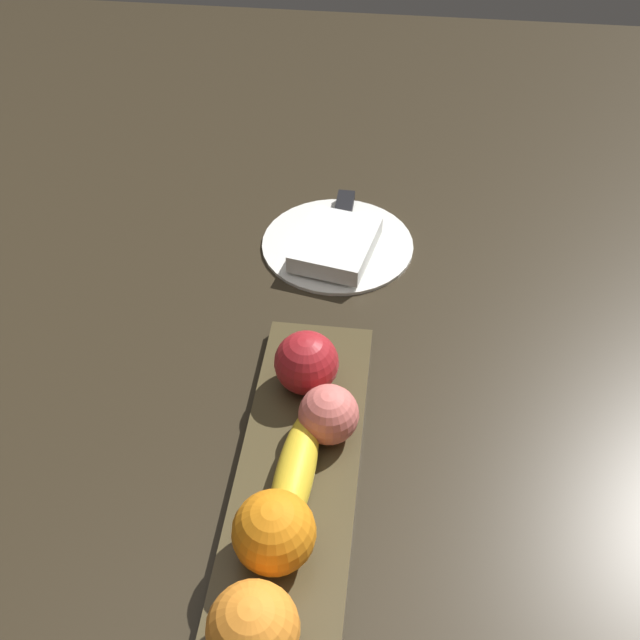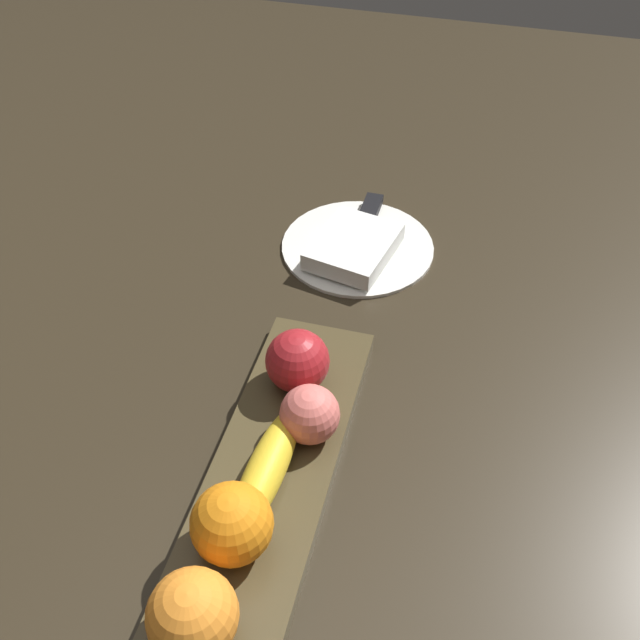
{
  "view_description": "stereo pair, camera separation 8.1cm",
  "coord_description": "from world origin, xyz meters",
  "px_view_note": "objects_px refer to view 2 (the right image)",
  "views": [
    {
      "loc": [
        0.38,
        0.03,
        0.62
      ],
      "look_at": [
        -0.2,
        -0.04,
        0.05
      ],
      "focal_mm": 40.72,
      "sensor_mm": 36.0,
      "label": 1
    },
    {
      "loc": [
        0.36,
        0.11,
        0.62
      ],
      "look_at": [
        -0.2,
        -0.04,
        0.05
      ],
      "focal_mm": 40.72,
      "sensor_mm": 36.0,
      "label": 2
    }
  ],
  "objects_px": {
    "orange_near_apple": "(232,524)",
    "knife": "(366,222)",
    "orange_near_banana": "(193,615)",
    "peach": "(310,414)",
    "dinner_plate": "(358,245)",
    "fruit_tray": "(268,486)",
    "banana": "(267,468)",
    "folded_napkin": "(354,247)",
    "apple": "(298,361)"
  },
  "relations": [
    {
      "from": "dinner_plate",
      "to": "fruit_tray",
      "type": "bearing_deg",
      "value": 0.0
    },
    {
      "from": "apple",
      "to": "folded_napkin",
      "type": "relative_size",
      "value": 0.57
    },
    {
      "from": "apple",
      "to": "peach",
      "type": "bearing_deg",
      "value": 26.21
    },
    {
      "from": "knife",
      "to": "banana",
      "type": "bearing_deg",
      "value": 0.78
    },
    {
      "from": "apple",
      "to": "orange_near_banana",
      "type": "relative_size",
      "value": 0.93
    },
    {
      "from": "knife",
      "to": "folded_napkin",
      "type": "bearing_deg",
      "value": -0.35
    },
    {
      "from": "fruit_tray",
      "to": "orange_near_apple",
      "type": "xyz_separation_m",
      "value": [
        0.07,
        -0.01,
        0.05
      ]
    },
    {
      "from": "apple",
      "to": "peach",
      "type": "xyz_separation_m",
      "value": [
        0.06,
        0.03,
        -0.0
      ]
    },
    {
      "from": "banana",
      "to": "dinner_plate",
      "type": "xyz_separation_m",
      "value": [
        -0.39,
        -0.0,
        -0.03
      ]
    },
    {
      "from": "fruit_tray",
      "to": "folded_napkin",
      "type": "height_order",
      "value": "folded_napkin"
    },
    {
      "from": "dinner_plate",
      "to": "apple",
      "type": "bearing_deg",
      "value": -1.24
    },
    {
      "from": "orange_near_banana",
      "to": "peach",
      "type": "distance_m",
      "value": 0.22
    },
    {
      "from": "orange_near_apple",
      "to": "orange_near_banana",
      "type": "relative_size",
      "value": 0.99
    },
    {
      "from": "apple",
      "to": "peach",
      "type": "height_order",
      "value": "apple"
    },
    {
      "from": "fruit_tray",
      "to": "dinner_plate",
      "type": "height_order",
      "value": "fruit_tray"
    },
    {
      "from": "apple",
      "to": "orange_near_apple",
      "type": "distance_m",
      "value": 0.2
    },
    {
      "from": "fruit_tray",
      "to": "orange_near_banana",
      "type": "xyz_separation_m",
      "value": [
        0.15,
        -0.01,
        0.05
      ]
    },
    {
      "from": "peach",
      "to": "folded_napkin",
      "type": "height_order",
      "value": "peach"
    },
    {
      "from": "banana",
      "to": "orange_near_banana",
      "type": "relative_size",
      "value": 2.12
    },
    {
      "from": "banana",
      "to": "orange_near_apple",
      "type": "bearing_deg",
      "value": 178.18
    },
    {
      "from": "dinner_plate",
      "to": "orange_near_banana",
      "type": "bearing_deg",
      "value": -0.96
    },
    {
      "from": "peach",
      "to": "orange_near_banana",
      "type": "bearing_deg",
      "value": -8.77
    },
    {
      "from": "apple",
      "to": "knife",
      "type": "relative_size",
      "value": 0.38
    },
    {
      "from": "orange_near_banana",
      "to": "knife",
      "type": "relative_size",
      "value": 0.41
    },
    {
      "from": "orange_near_banana",
      "to": "peach",
      "type": "xyz_separation_m",
      "value": [
        -0.22,
        0.03,
        -0.01
      ]
    },
    {
      "from": "orange_near_banana",
      "to": "knife",
      "type": "bearing_deg",
      "value": 178.96
    },
    {
      "from": "orange_near_banana",
      "to": "peach",
      "type": "height_order",
      "value": "orange_near_banana"
    },
    {
      "from": "knife",
      "to": "orange_near_banana",
      "type": "bearing_deg",
      "value": -0.06
    },
    {
      "from": "orange_near_banana",
      "to": "apple",
      "type": "bearing_deg",
      "value": 179.32
    },
    {
      "from": "fruit_tray",
      "to": "orange_near_banana",
      "type": "distance_m",
      "value": 0.16
    },
    {
      "from": "orange_near_apple",
      "to": "knife",
      "type": "distance_m",
      "value": 0.51
    },
    {
      "from": "fruit_tray",
      "to": "orange_near_banana",
      "type": "bearing_deg",
      "value": -3.4
    },
    {
      "from": "banana",
      "to": "peach",
      "type": "bearing_deg",
      "value": -17.76
    },
    {
      "from": "folded_napkin",
      "to": "fruit_tray",
      "type": "bearing_deg",
      "value": 0.0
    },
    {
      "from": "banana",
      "to": "orange_near_banana",
      "type": "bearing_deg",
      "value": -179.9
    },
    {
      "from": "apple",
      "to": "orange_near_banana",
      "type": "xyz_separation_m",
      "value": [
        0.28,
        -0.0,
        0.0
      ]
    },
    {
      "from": "orange_near_apple",
      "to": "fruit_tray",
      "type": "bearing_deg",
      "value": 174.6
    },
    {
      "from": "fruit_tray",
      "to": "folded_napkin",
      "type": "xyz_separation_m",
      "value": [
        -0.37,
        0.0,
        0.01
      ]
    },
    {
      "from": "banana",
      "to": "dinner_plate",
      "type": "relative_size",
      "value": 0.76
    },
    {
      "from": "fruit_tray",
      "to": "dinner_plate",
      "type": "relative_size",
      "value": 2.14
    },
    {
      "from": "apple",
      "to": "dinner_plate",
      "type": "xyz_separation_m",
      "value": [
        -0.27,
        0.01,
        -0.05
      ]
    },
    {
      "from": "orange_near_apple",
      "to": "knife",
      "type": "relative_size",
      "value": 0.4
    },
    {
      "from": "fruit_tray",
      "to": "peach",
      "type": "height_order",
      "value": "peach"
    },
    {
      "from": "orange_near_banana",
      "to": "folded_napkin",
      "type": "height_order",
      "value": "orange_near_banana"
    },
    {
      "from": "orange_near_apple",
      "to": "dinner_plate",
      "type": "relative_size",
      "value": 0.36
    },
    {
      "from": "orange_near_apple",
      "to": "folded_napkin",
      "type": "relative_size",
      "value": 0.61
    },
    {
      "from": "orange_near_banana",
      "to": "knife",
      "type": "height_order",
      "value": "orange_near_banana"
    },
    {
      "from": "apple",
      "to": "folded_napkin",
      "type": "xyz_separation_m",
      "value": [
        -0.24,
        0.01,
        -0.03
      ]
    },
    {
      "from": "orange_near_apple",
      "to": "knife",
      "type": "xyz_separation_m",
      "value": [
        -0.51,
        0.01,
        -0.04
      ]
    },
    {
      "from": "peach",
      "to": "dinner_plate",
      "type": "bearing_deg",
      "value": -175.7
    }
  ]
}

